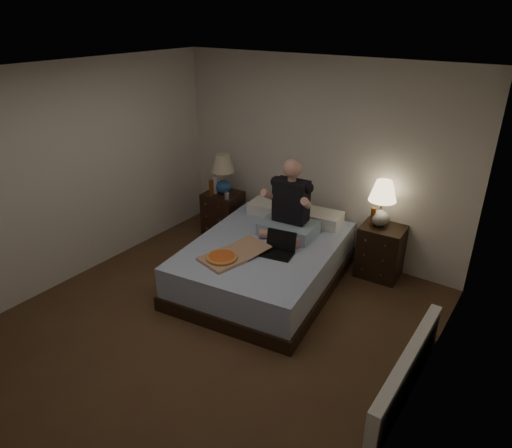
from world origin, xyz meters
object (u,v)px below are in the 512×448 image
Objects in this scene: beer_bottle_right at (373,217)px; nightstand_left at (223,214)px; bed at (265,263)px; nightstand_right at (381,251)px; beer_bottle_left at (211,188)px; lamp_left at (223,174)px; water_bottle at (215,185)px; laptop at (277,245)px; pizza_box at (222,258)px; lamp_right at (382,204)px; radiator at (407,370)px; soda_can at (227,196)px; person at (289,199)px.

nightstand_left is at bearing -175.67° from beer_bottle_right.
nightstand_right is at bearing 34.66° from bed.
lamp_left is at bearing 67.07° from beer_bottle_left.
bed is at bearing -24.16° from beer_bottle_left.
water_bottle is 0.74× the size of laptop.
water_bottle is 1.72m from pizza_box.
lamp_right is 2.43× the size of beer_bottle_right.
radiator is (3.15, -1.46, -0.12)m from nightstand_left.
pizza_box is (0.86, -1.19, -0.13)m from soda_can.
lamp_left reaches higher than nightstand_right.
water_bottle is at bearing 145.69° from pizza_box.
soda_can is at bearing 163.51° from person.
beer_bottle_right is 0.25× the size of person.
lamp_left is 5.60× the size of soda_can.
water_bottle is 3.56m from radiator.
radiator is at bearing -23.86° from soda_can.
person is at bearing -11.50° from soda_can.
bed is 1.48m from beer_bottle_left.
soda_can is at bearing -170.97° from beer_bottle_right.
laptop is at bearing 61.70° from pizza_box.
lamp_right is 1.07m from person.
lamp_left is at bearing -177.67° from nightstand_right.
beer_bottle_left is 0.14× the size of radiator.
person is (-0.96, -0.59, 0.66)m from nightstand_right.
beer_bottle_left is 3.50m from radiator.
beer_bottle_left is at bearing -175.33° from soda_can.
beer_bottle_right is 1.01m from person.
nightstand_left is 1.51m from person.
pizza_box is (-1.15, -1.55, -0.37)m from lamp_right.
bed is 3.70× the size of lamp_right.
nightstand_right is 2.83× the size of beer_bottle_left.
soda_can is 0.43× the size of beer_bottle_right.
nightstand_right is at bearing 0.59° from nightstand_left.
beer_bottle_right is (1.94, 0.31, 0.08)m from soda_can.
beer_bottle_left is (-1.27, 0.57, 0.49)m from bed.
nightstand_right is at bearing 66.00° from pizza_box.
pizza_box is (1.06, -1.33, 0.24)m from nightstand_left.
lamp_right is at bearing 176.98° from nightstand_right.
beer_bottle_right is at bearing 46.06° from laptop.
nightstand_right is 1.16× the size of lamp_right.
laptop is at bearing -35.77° from bed.
person is at bearing -16.40° from lamp_left.
beer_bottle_right is 1.99m from radiator.
bed is 1.42m from nightstand_left.
water_bottle is at bearing 144.91° from bed.
lamp_left is 2.43× the size of beer_bottle_left.
person is (-0.83, -0.53, 0.22)m from beer_bottle_right.
lamp_right is (-0.06, 0.00, 0.60)m from nightstand_right.
beer_bottle_right reaches higher than laptop.
bed is 1.53m from lamp_right.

